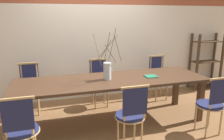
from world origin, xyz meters
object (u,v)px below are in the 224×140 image
at_px(chair_near_center, 212,103).
at_px(chair_far_center, 158,75).
at_px(shelving_rack, 206,62).
at_px(dining_table, 112,84).
at_px(vase_centerpiece, 107,70).
at_px(book_stack, 151,76).

relative_size(chair_near_center, chair_far_center, 1.00).
bearing_deg(chair_far_center, shelving_rack, -168.43).
relative_size(dining_table, vase_centerpiece, 3.82).
bearing_deg(book_stack, chair_far_center, 54.29).
relative_size(dining_table, chair_near_center, 3.35).
height_order(chair_near_center, book_stack, chair_near_center).
xyz_separation_m(vase_centerpiece, book_stack, (0.74, -0.05, -0.15)).
distance_m(chair_far_center, book_stack, 1.06).
relative_size(chair_near_center, shelving_rack, 0.69).
relative_size(chair_far_center, shelving_rack, 0.69).
distance_m(dining_table, chair_far_center, 1.50).
bearing_deg(shelving_rack, book_stack, -150.87).
bearing_deg(book_stack, shelving_rack, 29.13).
bearing_deg(chair_near_center, shelving_rack, 53.35).
xyz_separation_m(chair_near_center, shelving_rack, (1.39, 1.87, 0.15)).
height_order(book_stack, shelving_rack, shelving_rack).
xyz_separation_m(dining_table, chair_near_center, (1.31, -0.79, -0.16)).
height_order(chair_near_center, shelving_rack, shelving_rack).
bearing_deg(vase_centerpiece, chair_far_center, 30.32).
bearing_deg(chair_far_center, chair_near_center, 91.38).
relative_size(chair_far_center, vase_centerpiece, 1.14).
bearing_deg(chair_near_center, chair_far_center, 91.38).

